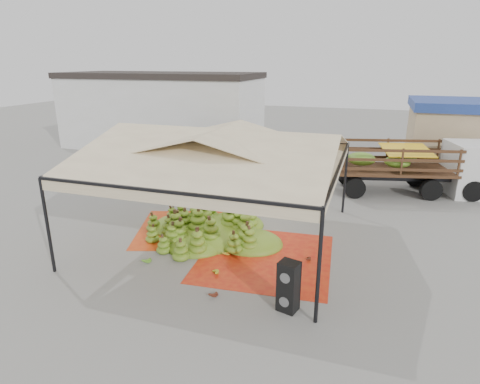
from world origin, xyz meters
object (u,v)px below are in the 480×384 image
(truck_left, at_px, (232,150))
(truck_right, at_px, (419,162))
(speaker_stack, at_px, (288,286))
(banana_heap, at_px, (217,222))
(vendor, at_px, (266,192))

(truck_left, relative_size, truck_right, 0.86)
(speaker_stack, height_order, truck_left, truck_left)
(banana_heap, height_order, truck_left, truck_left)
(truck_left, bearing_deg, vendor, -68.90)
(banana_heap, distance_m, speaker_stack, 5.05)
(speaker_stack, relative_size, truck_right, 0.18)
(banana_heap, bearing_deg, speaker_stack, -47.06)
(vendor, bearing_deg, speaker_stack, 130.84)
(truck_right, bearing_deg, truck_left, 163.00)
(truck_right, bearing_deg, speaker_stack, -122.36)
(banana_heap, height_order, vendor, vendor)
(banana_heap, relative_size, truck_left, 0.83)
(vendor, distance_m, truck_right, 8.16)
(speaker_stack, bearing_deg, banana_heap, 148.08)
(speaker_stack, distance_m, truck_left, 13.55)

